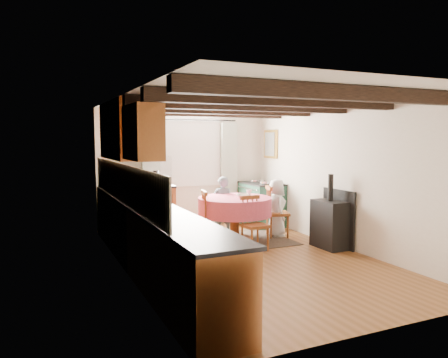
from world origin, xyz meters
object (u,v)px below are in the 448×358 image
dining_table (235,219)px  chair_near (255,224)px  chair_right (277,211)px  child_right (276,208)px  chair_left (195,219)px  cast_iron_stove (330,211)px  child_far (223,205)px  aga_range (262,204)px  cup (249,192)px

dining_table → chair_near: 0.73m
chair_right → child_right: size_ratio=0.89×
chair_left → child_right: size_ratio=0.88×
chair_near → cast_iron_stove: bearing=-21.3°
child_far → chair_left: bearing=53.5°
chair_right → child_right: (0.00, 0.04, 0.06)m
chair_left → cast_iron_stove: size_ratio=0.77×
aga_range → child_far: 1.19m
child_far → cast_iron_stove: bearing=140.6°
dining_table → chair_near: bearing=-88.8°
cast_iron_stove → child_far: 2.07m
dining_table → cast_iron_stove: 1.66m
dining_table → chair_left: size_ratio=1.37×
chair_left → aga_range: 2.20m
child_right → cup: 0.60m
chair_right → cast_iron_stove: size_ratio=0.77×
chair_left → cast_iron_stove: cast_iron_stove is taller
aga_range → chair_left: bearing=-150.1°
chair_right → child_right: 0.07m
chair_near → aga_range: (1.12, 1.78, 0.01)m
dining_table → child_far: 0.62m
chair_near → cup: 1.04m
child_far → dining_table: bearing=101.7°
dining_table → chair_near: (0.01, -0.73, 0.05)m
dining_table → child_right: 0.88m
chair_left → aga_range: size_ratio=0.95×
chair_right → cup: chair_right is taller
child_far → child_right: bearing=159.7°
dining_table → child_right: size_ratio=1.21×
aga_range → cast_iron_stove: (0.11, -2.13, 0.16)m
cast_iron_stove → cup: bearing=125.3°
chair_left → cast_iron_stove: bearing=74.3°
dining_table → chair_near: size_ratio=1.46×
chair_near → chair_right: 1.10m
cup → cast_iron_stove: bearing=-54.7°
dining_table → child_right: (0.87, 0.01, 0.15)m
cast_iron_stove → child_far: cast_iron_stove is taller
dining_table → cast_iron_stove: cast_iron_stove is taller
chair_right → child_far: bearing=70.8°
chair_right → cup: bearing=87.0°
child_far → cup: size_ratio=10.20×
chair_near → child_right: bearing=35.5°
cast_iron_stove → chair_right: bearing=109.8°
child_right → cup: size_ratio=9.89×
chair_left → cast_iron_stove: (2.02, -1.03, 0.14)m
cast_iron_stove → child_right: (-0.37, 1.09, -0.08)m
chair_left → child_right: bearing=103.4°
cup → aga_range: bearing=49.3°
chair_left → child_right: 1.64m
dining_table → aga_range: aga_range is taller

